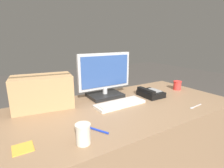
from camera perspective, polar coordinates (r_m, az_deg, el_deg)
The scene contains 10 objects.
office_desk at distance 1.60m, azimuth 4.39°, elevation -18.92°, with size 1.80×0.90×0.72m.
monitor at distance 1.59m, azimuth -2.33°, elevation 1.86°, with size 0.51×0.23×0.40m.
keyboard at distance 1.43m, azimuth 2.63°, elevation -6.37°, with size 0.43×0.16×0.03m.
desk_phone at distance 1.67m, azimuth 12.40°, elevation -2.94°, with size 0.18×0.22×0.08m.
paper_cup_left at distance 0.93m, azimuth -9.41°, elevation -15.78°, with size 0.08×0.08×0.11m.
paper_cup_right at distance 1.97m, azimuth 20.52°, elevation -0.39°, with size 0.08×0.08×0.09m.
spoon at distance 1.54m, azimuth 25.24°, elevation -6.77°, with size 0.16×0.03×0.00m.
cardboard_box at distance 1.45m, azimuth -21.65°, elevation -2.39°, with size 0.47×0.30×0.26m.
pen_marker at distance 1.06m, azimuth -4.59°, elevation -14.79°, with size 0.08×0.13×0.01m.
sticky_note_pad at distance 1.01m, azimuth -27.10°, elevation -18.18°, with size 0.10×0.10×0.01m.
Camera 1 is at (-0.80, -1.07, 1.24)m, focal length 28.00 mm.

